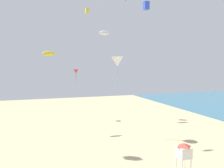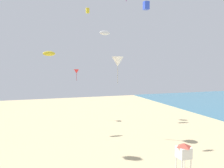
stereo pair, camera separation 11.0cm
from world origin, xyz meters
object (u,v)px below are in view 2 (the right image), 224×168
kite_yellow_parafoil (49,54)px  kite_white_parafoil (105,33)px  lifeguard_stand (184,151)px  kite_red_delta (76,71)px  kite_yellow_box (88,11)px  kite_blue_box (146,6)px  kite_white_delta (118,62)px

kite_yellow_parafoil → kite_white_parafoil: bearing=29.5°
lifeguard_stand → kite_white_parafoil: 27.05m
lifeguard_stand → kite_yellow_parafoil: (-10.30, 17.84, 9.30)m
kite_white_parafoil → kite_red_delta: bearing=168.5°
kite_yellow_box → kite_white_parafoil: 6.49m
lifeguard_stand → kite_yellow_parafoil: size_ratio=1.46×
kite_blue_box → kite_red_delta: 21.69m
kite_blue_box → kite_yellow_box: bearing=91.6°
kite_white_parafoil → kite_white_delta: bearing=-98.2°
kite_red_delta → kite_white_parafoil: bearing=-11.5°
kite_blue_box → kite_white_parafoil: size_ratio=0.42×
kite_blue_box → kite_yellow_parafoil: size_ratio=0.46×
kite_yellow_parafoil → kite_white_delta: kite_yellow_parafoil is taller
lifeguard_stand → kite_yellow_box: (-2.39, 27.59, 17.92)m
kite_blue_box → kite_yellow_parafoil: 16.58m
kite_red_delta → kite_yellow_box: (2.80, 3.05, 11.39)m
kite_yellow_box → kite_white_parafoil: size_ratio=0.48×
kite_blue_box → kite_white_delta: 9.74m
lifeguard_stand → kite_red_delta: 25.91m
kite_white_delta → lifeguard_stand: bearing=-81.6°
kite_red_delta → kite_yellow_box: bearing=47.5°
lifeguard_stand → kite_yellow_parafoil: kite_yellow_parafoil is taller
kite_yellow_parafoil → kite_red_delta: 8.87m
kite_white_delta → kite_red_delta: bearing=105.4°
lifeguard_stand → kite_red_delta: kite_red_delta is taller
lifeguard_stand → kite_red_delta: bearing=102.9°
kite_red_delta → kite_white_delta: 12.72m
kite_yellow_parafoil → kite_red_delta: bearing=52.6°
kite_blue_box → kite_white_delta: size_ratio=0.22×
kite_red_delta → kite_white_parafoil: kite_white_parafoil is taller
kite_yellow_parafoil → kite_white_parafoil: kite_white_parafoil is taller
kite_white_delta → kite_white_parafoil: bearing=81.8°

